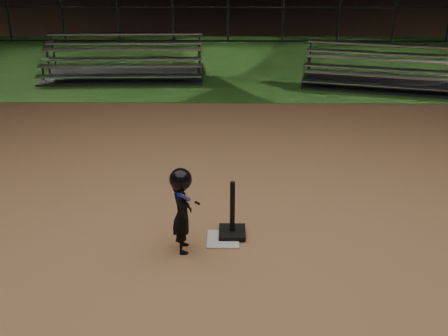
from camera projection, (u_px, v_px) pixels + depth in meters
ground at (223, 240)px, 7.29m from camera, size 80.00×80.00×0.00m
grass_strip at (227, 62)px, 16.29m from camera, size 60.00×8.00×0.01m
home_plate at (223, 239)px, 7.29m from camera, size 0.45×0.45×0.02m
batting_tee at (232, 224)px, 7.32m from camera, size 0.38×0.38×0.84m
child_batter at (182, 208)px, 6.80m from camera, size 0.40×0.61×1.23m
bleacher_left at (124, 68)px, 14.80m from camera, size 4.56×2.33×1.10m
bleacher_right at (380, 78)px, 14.01m from camera, size 4.42×2.83×1.00m
backstop_fence at (228, 7)px, 18.44m from camera, size 20.08×0.08×2.50m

